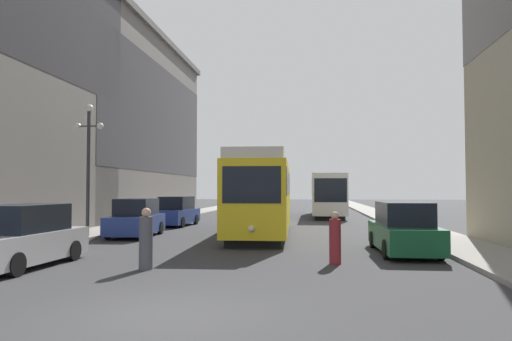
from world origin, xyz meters
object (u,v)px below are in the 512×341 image
(pedestrian_crossing_near, at_px, (146,241))
(transit_bus, at_px, (328,193))
(parked_car_left_far, at_px, (136,219))
(lamp_post_left_near, at_px, (89,150))
(parked_car_left_near, at_px, (176,212))
(streetcar, at_px, (262,193))
(pedestrian_crossing_far, at_px, (335,240))
(parked_car_left_mid, at_px, (22,238))
(parked_car_right_far, at_px, (403,230))

(pedestrian_crossing_near, bearing_deg, transit_bus, -170.06)
(parked_car_left_far, xyz_separation_m, lamp_post_left_near, (-1.90, -1.12, 3.27))
(parked_car_left_near, bearing_deg, lamp_post_left_near, -100.34)
(streetcar, height_order, parked_car_left_near, streetcar)
(parked_car_left_far, height_order, pedestrian_crossing_near, parked_car_left_far)
(streetcar, distance_m, parked_car_left_far, 6.29)
(pedestrian_crossing_far, xyz_separation_m, lamp_post_left_near, (-11.02, 6.21, 3.37))
(parked_car_left_far, bearing_deg, lamp_post_left_near, -152.86)
(pedestrian_crossing_near, bearing_deg, lamp_post_left_near, -121.79)
(parked_car_left_mid, relative_size, lamp_post_left_near, 0.76)
(parked_car_right_far, distance_m, pedestrian_crossing_far, 3.66)
(parked_car_left_far, relative_size, lamp_post_left_near, 0.71)
(parked_car_left_mid, height_order, lamp_post_left_near, lamp_post_left_near)
(pedestrian_crossing_far, height_order, lamp_post_left_near, lamp_post_left_near)
(streetcar, distance_m, pedestrian_crossing_far, 9.54)
(streetcar, relative_size, transit_bus, 1.03)
(streetcar, bearing_deg, lamp_post_left_near, -163.25)
(parked_car_left_near, distance_m, pedestrian_crossing_far, 16.80)
(transit_bus, distance_m, parked_car_left_far, 20.45)
(transit_bus, distance_m, lamp_post_left_near, 22.44)
(parked_car_left_near, distance_m, lamp_post_left_near, 8.75)
(lamp_post_left_near, bearing_deg, streetcar, 18.88)
(lamp_post_left_near, bearing_deg, parked_car_left_near, 76.45)
(parked_car_left_near, relative_size, parked_car_left_far, 1.03)
(pedestrian_crossing_far, relative_size, lamp_post_left_near, 0.26)
(transit_bus, relative_size, parked_car_left_mid, 2.57)
(parked_car_left_far, bearing_deg, streetcar, 11.35)
(parked_car_left_mid, bearing_deg, transit_bus, 71.69)
(parked_car_right_far, bearing_deg, streetcar, -48.67)
(transit_bus, distance_m, pedestrian_crossing_near, 27.59)
(pedestrian_crossing_near, height_order, pedestrian_crossing_far, pedestrian_crossing_near)
(transit_bus, height_order, parked_car_right_far, transit_bus)
(pedestrian_crossing_far, bearing_deg, pedestrian_crossing_near, 43.83)
(parked_car_right_far, relative_size, pedestrian_crossing_near, 2.82)
(streetcar, bearing_deg, pedestrian_crossing_far, -72.55)
(parked_car_left_mid, distance_m, pedestrian_crossing_near, 3.74)
(parked_car_left_near, height_order, lamp_post_left_near, lamp_post_left_near)
(transit_bus, relative_size, parked_car_right_far, 2.43)
(pedestrian_crossing_far, bearing_deg, transit_bus, -64.10)
(streetcar, relative_size, pedestrian_crossing_near, 7.02)
(pedestrian_crossing_near, bearing_deg, parked_car_right_far, 140.78)
(parked_car_left_mid, bearing_deg, pedestrian_crossing_near, 2.46)
(streetcar, xyz_separation_m, parked_car_left_mid, (-5.96, -10.57, -1.26))
(parked_car_left_mid, relative_size, pedestrian_crossing_far, 2.92)
(transit_bus, bearing_deg, pedestrian_crossing_far, -91.54)
(streetcar, height_order, pedestrian_crossing_near, streetcar)
(parked_car_left_far, relative_size, pedestrian_crossing_far, 2.74)
(parked_car_left_far, distance_m, pedestrian_crossing_near, 9.69)
(parked_car_left_near, bearing_deg, pedestrian_crossing_far, -53.91)
(parked_car_left_near, xyz_separation_m, parked_car_right_far, (11.64, -11.45, 0.00))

